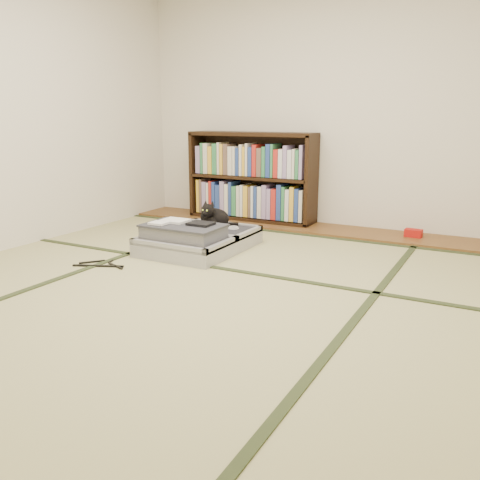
% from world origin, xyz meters
% --- Properties ---
extents(floor, '(4.50, 4.50, 0.00)m').
position_xyz_m(floor, '(0.00, 0.00, 0.00)').
color(floor, tan).
rests_on(floor, ground).
extents(wood_strip, '(4.00, 0.50, 0.02)m').
position_xyz_m(wood_strip, '(0.00, 2.00, 0.01)').
color(wood_strip, brown).
rests_on(wood_strip, ground).
extents(red_item, '(0.16, 0.10, 0.07)m').
position_xyz_m(red_item, '(0.94, 2.03, 0.06)').
color(red_item, '#B0130E').
rests_on(red_item, wood_strip).
extents(room_shell, '(4.50, 4.50, 4.50)m').
position_xyz_m(room_shell, '(0.00, 0.00, 1.46)').
color(room_shell, white).
rests_on(room_shell, ground).
extents(tatami_borders, '(4.00, 4.50, 0.01)m').
position_xyz_m(tatami_borders, '(0.00, 0.49, 0.00)').
color(tatami_borders, '#2D381E').
rests_on(tatami_borders, ground).
extents(bookcase, '(1.37, 0.31, 0.92)m').
position_xyz_m(bookcase, '(-0.73, 2.07, 0.45)').
color(bookcase, black).
rests_on(bookcase, wood_strip).
extents(suitcase, '(0.71, 0.95, 0.28)m').
position_xyz_m(suitcase, '(-0.57, 0.75, 0.10)').
color(suitcase, '#A4A5A9').
rests_on(suitcase, floor).
extents(cat, '(0.32, 0.32, 0.25)m').
position_xyz_m(cat, '(-0.59, 1.05, 0.23)').
color(cat, black).
rests_on(cat, suitcase).
extents(cable_coil, '(0.10, 0.10, 0.02)m').
position_xyz_m(cable_coil, '(-0.41, 1.08, 0.15)').
color(cable_coil, white).
rests_on(cable_coil, suitcase).
extents(hanger, '(0.39, 0.26, 0.01)m').
position_xyz_m(hanger, '(-0.97, 0.04, 0.01)').
color(hanger, black).
rests_on(hanger, floor).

